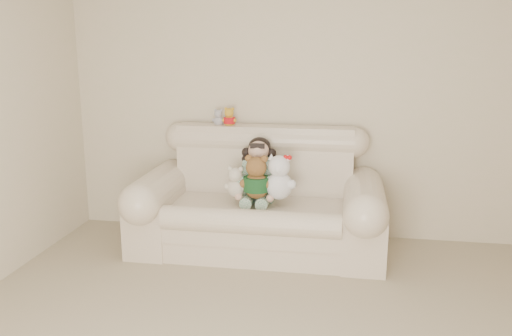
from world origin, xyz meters
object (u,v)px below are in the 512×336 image
object	(u,v)px
seated_child	(259,169)
cream_teddy	(235,179)
brown_teddy	(256,173)
white_cat	(279,172)
sofa	(258,192)

from	to	relation	value
seated_child	cream_teddy	world-z (taller)	seated_child
brown_teddy	cream_teddy	size ratio (longest dim) A/B	1.40
white_cat	sofa	bearing A→B (deg)	133.11
sofa	white_cat	size ratio (longest dim) A/B	4.75
brown_teddy	white_cat	distance (m)	0.19
sofa	cream_teddy	distance (m)	0.24
seated_child	cream_teddy	distance (m)	0.25
sofa	white_cat	world-z (taller)	sofa
white_cat	brown_teddy	bearing A→B (deg)	164.82
sofa	white_cat	distance (m)	0.30
white_cat	cream_teddy	distance (m)	0.37
sofa	brown_teddy	xyz separation A→B (m)	(0.01, -0.11, 0.20)
sofa	seated_child	distance (m)	0.20
sofa	cream_teddy	xyz separation A→B (m)	(-0.17, -0.11, 0.14)
cream_teddy	sofa	bearing A→B (deg)	47.57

